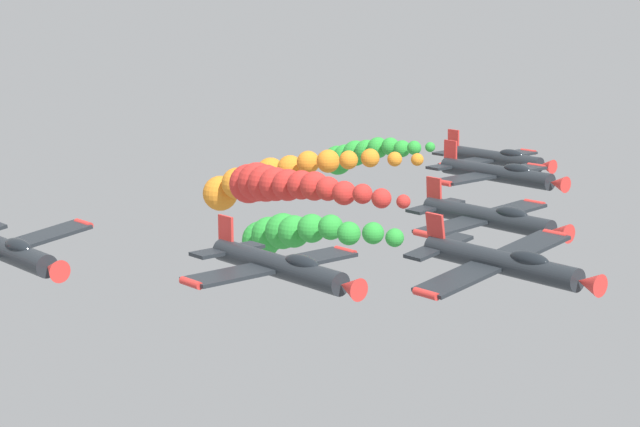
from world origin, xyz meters
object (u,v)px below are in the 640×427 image
Objects in this scene: airplane_lead at (503,262)px; airplane_right_outer at (5,249)px; airplane_trailing at (495,158)px; airplane_left_inner at (489,217)px; airplane_left_outer at (498,173)px; airplane_right_inner at (280,266)px.

airplane_lead is 23.69m from airplane_right_outer.
airplane_trailing is (-42.89, -6.86, -0.53)m from airplane_right_outer.
airplane_right_outer reaches higher than airplane_left_inner.
airplane_left_outer reaches higher than airplane_lead.
airplane_left_outer is (-24.81, -8.35, 0.71)m from airplane_right_inner.
airplane_right_inner is 1.00× the size of airplane_trailing.
airplane_left_inner is at bearing 38.98° from airplane_left_outer.
airplane_right_outer is (24.96, -8.52, 0.39)m from airplane_left_inner.
airplane_right_outer is at bearing 9.09° from airplane_trailing.
airplane_left_outer is at bearing 178.01° from airplane_right_outer.
airplane_lead is at bearing 140.94° from airplane_right_inner.
airplane_left_outer is at bearing 42.24° from airplane_trailing.
airplane_left_inner is (-7.61, -7.61, -0.03)m from airplane_lead.
airplane_trailing is at bearing -170.91° from airplane_right_outer.
airplane_right_inner reaches higher than airplane_trailing.
airplane_right_inner is 37.45m from airplane_trailing.
airplane_right_outer is at bearing -45.95° from airplane_right_inner.
airplane_lead is 10.76m from airplane_left_inner.
airplane_right_outer reaches higher than airplane_trailing.
airplane_left_inner is at bearing 161.15° from airplane_right_outer.
airplane_left_outer reaches higher than airplane_left_inner.
airplane_trailing is at bearing -137.76° from airplane_left_outer.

